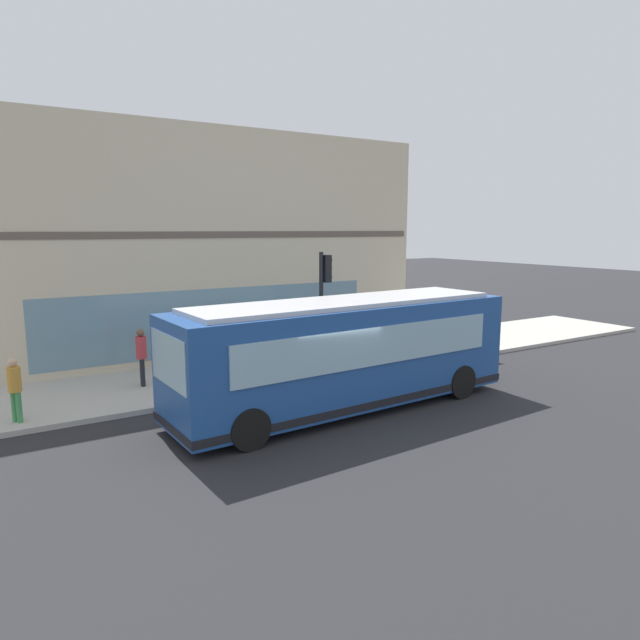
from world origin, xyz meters
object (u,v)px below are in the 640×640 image
(pedestrian_by_light_pole, at_px, (141,353))
(newspaper_vending_box, at_px, (175,355))
(pedestrian_near_hydrant, at_px, (391,323))
(pedestrian_near_building_entrance, at_px, (15,386))
(city_bus_nearside, at_px, (346,354))
(traffic_light_near_corner, at_px, (324,290))
(fire_hydrant, at_px, (228,360))
(pedestrian_walking_along_curb, at_px, (394,331))

(pedestrian_by_light_pole, distance_m, newspaper_vending_box, 2.33)
(pedestrian_near_hydrant, relative_size, pedestrian_near_building_entrance, 0.96)
(city_bus_nearside, xyz_separation_m, traffic_light_near_corner, (3.07, -1.22, 1.44))
(city_bus_nearside, distance_m, fire_hydrant, 5.43)
(pedestrian_near_hydrant, distance_m, pedestrian_by_light_pole, 10.69)
(pedestrian_walking_along_curb, xyz_separation_m, pedestrian_by_light_pole, (0.98, 9.19, 0.06))
(pedestrian_near_hydrant, bearing_deg, traffic_light_near_corner, 118.43)
(pedestrian_walking_along_curb, relative_size, pedestrian_near_building_entrance, 1.03)
(pedestrian_near_hydrant, distance_m, pedestrian_near_building_entrance, 14.44)
(city_bus_nearside, distance_m, pedestrian_near_building_entrance, 8.51)
(city_bus_nearside, height_order, pedestrian_walking_along_curb, city_bus_nearside)
(pedestrian_walking_along_curb, height_order, newspaper_vending_box, pedestrian_walking_along_curb)
(pedestrian_near_hydrant, height_order, pedestrian_near_building_entrance, pedestrian_near_building_entrance)
(traffic_light_near_corner, distance_m, newspaper_vending_box, 5.79)
(city_bus_nearside, height_order, newspaper_vending_box, city_bus_nearside)
(pedestrian_walking_along_curb, distance_m, pedestrian_by_light_pole, 9.25)
(pedestrian_by_light_pole, bearing_deg, pedestrian_walking_along_curb, -96.10)
(pedestrian_near_hydrant, distance_m, pedestrian_walking_along_curb, 2.48)
(traffic_light_near_corner, relative_size, fire_hydrant, 5.52)
(pedestrian_near_hydrant, relative_size, pedestrian_walking_along_curb, 0.92)
(traffic_light_near_corner, xyz_separation_m, pedestrian_near_hydrant, (2.72, -5.02, -1.95))
(traffic_light_near_corner, relative_size, pedestrian_by_light_pole, 2.27)
(city_bus_nearside, relative_size, pedestrian_near_building_entrance, 6.16)
(pedestrian_walking_along_curb, bearing_deg, newspaper_vending_box, 71.02)
(city_bus_nearside, xyz_separation_m, pedestrian_by_light_pole, (4.75, 4.39, -0.36))
(traffic_light_near_corner, bearing_deg, newspaper_vending_box, 50.84)
(city_bus_nearside, bearing_deg, fire_hydrant, 15.25)
(traffic_light_near_corner, distance_m, fire_hydrant, 4.16)
(pedestrian_near_hydrant, relative_size, pedestrian_by_light_pole, 0.88)
(city_bus_nearside, xyz_separation_m, pedestrian_near_hydrant, (5.79, -6.24, -0.51))
(pedestrian_by_light_pole, bearing_deg, traffic_light_near_corner, -106.61)
(city_bus_nearside, relative_size, pedestrian_by_light_pole, 5.65)
(city_bus_nearside, bearing_deg, pedestrian_near_hydrant, -47.16)
(fire_hydrant, xyz_separation_m, pedestrian_by_light_pole, (-0.39, 2.99, 0.68))
(traffic_light_near_corner, height_order, fire_hydrant, traffic_light_near_corner)
(traffic_light_near_corner, height_order, pedestrian_by_light_pole, traffic_light_near_corner)
(city_bus_nearside, xyz_separation_m, pedestrian_walking_along_curb, (3.76, -4.80, -0.42))
(pedestrian_by_light_pole, relative_size, newspaper_vending_box, 2.00)
(city_bus_nearside, distance_m, pedestrian_by_light_pole, 6.48)
(pedestrian_near_building_entrance, bearing_deg, fire_hydrant, -72.27)
(pedestrian_walking_along_curb, bearing_deg, pedestrian_near_building_entrance, 93.21)
(pedestrian_walking_along_curb, bearing_deg, pedestrian_by_light_pole, 83.90)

